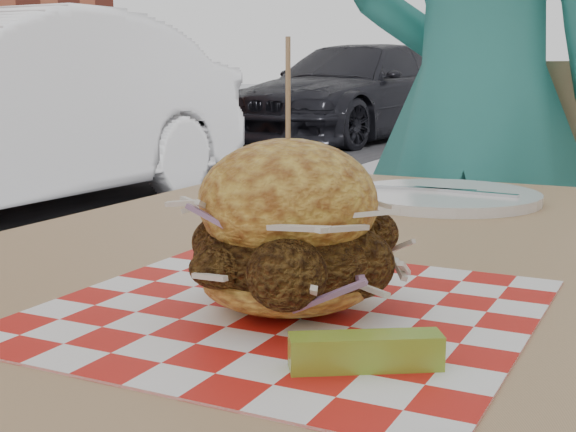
% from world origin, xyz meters
% --- Properties ---
extents(diner, '(0.65, 0.45, 1.70)m').
position_xyz_m(diner, '(-0.09, 0.92, 0.85)').
color(diner, teal).
rests_on(diner, ground).
extents(car_dark, '(2.32, 4.48, 1.24)m').
position_xyz_m(car_dark, '(-3.60, 9.00, 0.62)').
color(car_dark, black).
rests_on(car_dark, ground).
extents(patio_table, '(0.80, 1.20, 0.75)m').
position_xyz_m(patio_table, '(0.04, -0.16, 0.67)').
color(patio_table, tan).
rests_on(patio_table, ground).
extents(patio_chair, '(0.49, 0.50, 0.95)m').
position_xyz_m(patio_chair, '(0.06, 0.91, 0.55)').
color(patio_chair, tan).
rests_on(patio_chair, ground).
extents(paper_liner, '(0.36, 0.36, 0.00)m').
position_xyz_m(paper_liner, '(0.07, -0.35, 0.75)').
color(paper_liner, red).
rests_on(paper_liner, patio_table).
extents(sandwich, '(0.18, 0.18, 0.21)m').
position_xyz_m(sandwich, '(0.07, -0.35, 0.81)').
color(sandwich, gold).
rests_on(sandwich, paper_liner).
extents(pickle_spear, '(0.09, 0.07, 0.02)m').
position_xyz_m(pickle_spear, '(0.17, -0.44, 0.76)').
color(pickle_spear, '#95AA31').
rests_on(pickle_spear, paper_liner).
extents(place_setting, '(0.27, 0.27, 0.02)m').
position_xyz_m(place_setting, '(0.04, 0.21, 0.76)').
color(place_setting, white).
rests_on(place_setting, patio_table).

